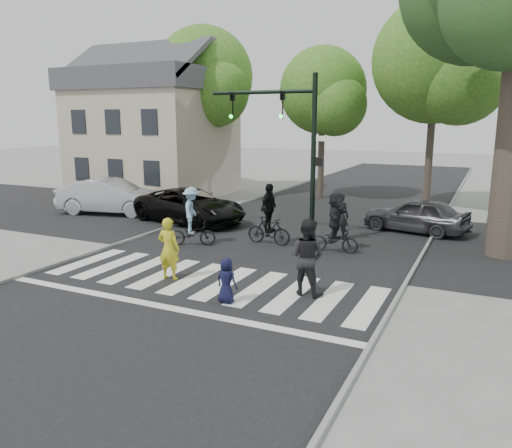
% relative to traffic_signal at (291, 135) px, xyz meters
% --- Properties ---
extents(ground, '(120.00, 120.00, 0.00)m').
position_rel_traffic_signal_xyz_m(ground, '(-0.35, -6.20, -3.90)').
color(ground, gray).
rests_on(ground, ground).
extents(road_stem, '(10.00, 70.00, 0.01)m').
position_rel_traffic_signal_xyz_m(road_stem, '(-0.35, -1.20, -3.90)').
color(road_stem, black).
rests_on(road_stem, ground).
extents(road_cross, '(70.00, 10.00, 0.01)m').
position_rel_traffic_signal_xyz_m(road_cross, '(-0.35, 1.80, -3.89)').
color(road_cross, black).
rests_on(road_cross, ground).
extents(curb_left, '(0.10, 70.00, 0.10)m').
position_rel_traffic_signal_xyz_m(curb_left, '(-5.40, -1.20, -3.85)').
color(curb_left, gray).
rests_on(curb_left, ground).
extents(curb_right, '(0.10, 70.00, 0.10)m').
position_rel_traffic_signal_xyz_m(curb_right, '(4.70, -1.20, -3.85)').
color(curb_right, gray).
rests_on(curb_right, ground).
extents(crosswalk, '(10.00, 3.85, 0.01)m').
position_rel_traffic_signal_xyz_m(crosswalk, '(-0.35, -5.54, -3.89)').
color(crosswalk, silver).
rests_on(crosswalk, ground).
extents(traffic_signal, '(4.45, 0.29, 6.00)m').
position_rel_traffic_signal_xyz_m(traffic_signal, '(0.00, 0.00, 0.00)').
color(traffic_signal, black).
rests_on(traffic_signal, ground).
extents(bg_tree_0, '(5.46, 5.20, 8.97)m').
position_rel_traffic_signal_xyz_m(bg_tree_0, '(-14.09, 9.80, 2.24)').
color(bg_tree_0, brown).
rests_on(bg_tree_0, ground).
extents(bg_tree_1, '(6.09, 5.80, 9.80)m').
position_rel_traffic_signal_xyz_m(bg_tree_1, '(-9.06, 9.28, 2.75)').
color(bg_tree_1, brown).
rests_on(bg_tree_1, ground).
extents(bg_tree_2, '(5.04, 4.80, 8.40)m').
position_rel_traffic_signal_xyz_m(bg_tree_2, '(-2.11, 10.42, 1.88)').
color(bg_tree_2, brown).
rests_on(bg_tree_2, ground).
extents(bg_tree_3, '(6.30, 6.00, 10.20)m').
position_rel_traffic_signal_xyz_m(bg_tree_3, '(3.95, 9.07, 3.04)').
color(bg_tree_3, brown).
rests_on(bg_tree_3, ground).
extents(house, '(8.40, 8.10, 8.82)m').
position_rel_traffic_signal_xyz_m(house, '(-11.85, 7.78, -0.10)').
color(house, '#B7A891').
rests_on(house, ground).
extents(pedestrian_woman, '(0.68, 0.48, 1.79)m').
position_rel_traffic_signal_xyz_m(pedestrian_woman, '(-1.45, -5.55, -3.01)').
color(pedestrian_woman, gold).
rests_on(pedestrian_woman, ground).
extents(pedestrian_child, '(0.59, 0.41, 1.15)m').
position_rel_traffic_signal_xyz_m(pedestrian_child, '(0.91, -6.48, -3.32)').
color(pedestrian_child, black).
rests_on(pedestrian_child, ground).
extents(pedestrian_adult, '(1.04, 0.85, 2.00)m').
position_rel_traffic_signal_xyz_m(pedestrian_adult, '(2.47, -5.05, -2.90)').
color(pedestrian_adult, black).
rests_on(pedestrian_adult, ground).
extents(cyclist_left, '(1.76, 1.24, 2.11)m').
position_rel_traffic_signal_xyz_m(cyclist_left, '(-2.96, -2.00, -2.98)').
color(cyclist_left, black).
rests_on(cyclist_left, ground).
extents(cyclist_mid, '(1.72, 1.05, 2.22)m').
position_rel_traffic_signal_xyz_m(cyclist_mid, '(-0.55, -0.67, -2.99)').
color(cyclist_mid, black).
rests_on(cyclist_mid, ground).
extents(cyclist_right, '(1.67, 1.55, 2.06)m').
position_rel_traffic_signal_xyz_m(cyclist_right, '(1.91, -0.70, -2.98)').
color(cyclist_right, black).
rests_on(cyclist_right, ground).
extents(car_suv, '(5.78, 3.70, 1.48)m').
position_rel_traffic_signal_xyz_m(car_suv, '(-5.25, 1.38, -3.16)').
color(car_suv, black).
rests_on(car_suv, ground).
extents(car_silver, '(5.35, 2.83, 1.68)m').
position_rel_traffic_signal_xyz_m(car_silver, '(-9.76, 1.49, -3.06)').
color(car_silver, '#B8B8BE').
rests_on(car_silver, ground).
extents(car_grey, '(4.33, 2.45, 1.39)m').
position_rel_traffic_signal_xyz_m(car_grey, '(3.95, 3.69, -3.21)').
color(car_grey, '#39393E').
rests_on(car_grey, ground).
extents(bystander_dark, '(0.67, 0.46, 1.78)m').
position_rel_traffic_signal_xyz_m(bystander_dark, '(1.55, 1.19, -3.01)').
color(bystander_dark, black).
rests_on(bystander_dark, ground).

